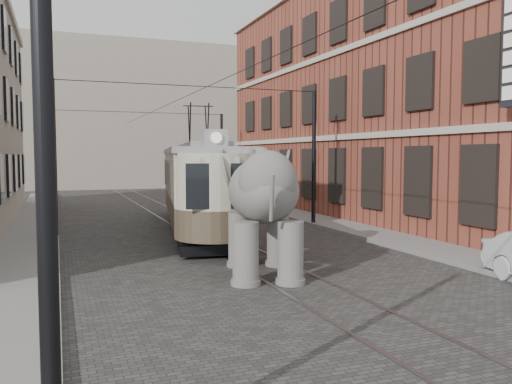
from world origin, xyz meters
name	(u,v)px	position (x,y,z in m)	size (l,w,h in m)	color
ground	(251,258)	(0.00, 0.00, 0.00)	(120.00, 120.00, 0.00)	#3E3C3A
tram_rails	(251,258)	(0.00, 0.00, 0.01)	(1.54, 80.00, 0.02)	slate
sidewalk_right	(412,244)	(6.00, 0.00, 0.07)	(2.00, 60.00, 0.15)	slate
sidewalk_left	(19,272)	(-6.50, 0.00, 0.07)	(2.00, 60.00, 0.15)	slate
brick_building	(386,102)	(11.00, 9.00, 6.00)	(8.00, 26.00, 12.00)	brown
distant_block	(114,117)	(0.00, 40.00, 7.00)	(28.00, 10.00, 14.00)	#A09884
catenary	(202,159)	(-0.20, 5.00, 3.00)	(11.00, 30.20, 6.00)	black
tram	(199,168)	(0.10, 6.66, 2.63)	(2.74, 13.27, 5.27)	#C1B69C
elephant	(263,210)	(-0.46, -2.22, 1.72)	(3.09, 5.61, 3.44)	slate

